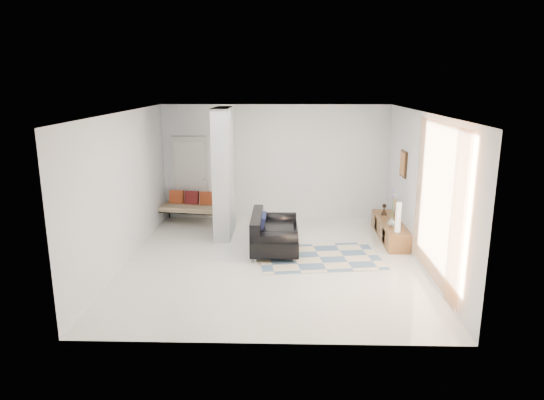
{
  "coord_description": "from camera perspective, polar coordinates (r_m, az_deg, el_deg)",
  "views": [
    {
      "loc": [
        0.23,
        -8.71,
        3.35
      ],
      "look_at": [
        -0.02,
        0.6,
        1.05
      ],
      "focal_mm": 32.0,
      "sensor_mm": 36.0,
      "label": 1
    }
  ],
  "objects": [
    {
      "name": "curtain",
      "position": [
        8.17,
        18.88,
        -0.35
      ],
      "size": [
        0.0,
        2.55,
        2.55
      ],
      "primitive_type": "plane",
      "rotation": [
        1.57,
        0.0,
        1.57
      ],
      "color": "orange",
      "rests_on": "wall_right"
    },
    {
      "name": "vase",
      "position": [
        10.4,
        13.93,
        -2.5
      ],
      "size": [
        0.18,
        0.18,
        0.18
      ],
      "primitive_type": "imported",
      "rotation": [
        0.0,
        0.0,
        -0.06
      ],
      "color": "silver",
      "rests_on": "media_console"
    },
    {
      "name": "wall_art",
      "position": [
        10.56,
        15.21,
        4.12
      ],
      "size": [
        0.04,
        0.45,
        0.55
      ],
      "primitive_type": "cube",
      "color": "black",
      "rests_on": "wall_right"
    },
    {
      "name": "ceiling",
      "position": [
        8.73,
        0.03,
        10.26
      ],
      "size": [
        6.0,
        6.0,
        0.0
      ],
      "primitive_type": "plane",
      "rotation": [
        3.14,
        0.0,
        0.0
      ],
      "color": "white",
      "rests_on": "wall_back"
    },
    {
      "name": "hallway_door",
      "position": [
        12.13,
        -9.57,
        2.6
      ],
      "size": [
        0.85,
        0.06,
        2.04
      ],
      "primitive_type": "cube",
      "color": "beige",
      "rests_on": "floor"
    },
    {
      "name": "partition_column",
      "position": [
        10.58,
        -5.71,
        3.18
      ],
      "size": [
        0.35,
        1.2,
        2.8
      ],
      "primitive_type": "cube",
      "color": "#B0B5B8",
      "rests_on": "floor"
    },
    {
      "name": "wall_front",
      "position": [
        6.04,
        -0.72,
        -4.99
      ],
      "size": [
        6.0,
        0.0,
        6.0
      ],
      "primitive_type": "plane",
      "rotation": [
        -1.57,
        0.0,
        0.0
      ],
      "color": "silver",
      "rests_on": "ground"
    },
    {
      "name": "cylinder_lamp",
      "position": [
        9.99,
        14.63,
        -1.96
      ],
      "size": [
        0.11,
        0.11,
        0.6
      ],
      "primitive_type": "cylinder",
      "color": "white",
      "rests_on": "media_console"
    },
    {
      "name": "daybed",
      "position": [
        11.77,
        -9.04,
        -0.72
      ],
      "size": [
        1.77,
        0.97,
        0.77
      ],
      "rotation": [
        0.0,
        0.0,
        -0.16
      ],
      "color": "black",
      "rests_on": "floor"
    },
    {
      "name": "loveseat",
      "position": [
        9.77,
        -0.02,
        -3.98
      ],
      "size": [
        0.93,
        1.59,
        0.76
      ],
      "rotation": [
        0.0,
        0.0,
        0.0
      ],
      "color": "silver",
      "rests_on": "floor"
    },
    {
      "name": "wall_left",
      "position": [
        9.41,
        -16.96,
        1.3
      ],
      "size": [
        0.0,
        6.0,
        6.0
      ],
      "primitive_type": "plane",
      "rotation": [
        1.57,
        0.0,
        1.57
      ],
      "color": "silver",
      "rests_on": "ground"
    },
    {
      "name": "floor",
      "position": [
        9.33,
        0.03,
        -7.16
      ],
      "size": [
        6.0,
        6.0,
        0.0
      ],
      "primitive_type": "plane",
      "color": "white",
      "rests_on": "ground"
    },
    {
      "name": "bronze_figurine",
      "position": [
        11.18,
        13.05,
        -1.1
      ],
      "size": [
        0.13,
        0.13,
        0.26
      ],
      "primitive_type": null,
      "rotation": [
        0.0,
        0.0,
        -0.02
      ],
      "color": "black",
      "rests_on": "media_console"
    },
    {
      "name": "wall_back",
      "position": [
        11.87,
        0.42,
        4.42
      ],
      "size": [
        6.0,
        0.0,
        6.0
      ],
      "primitive_type": "plane",
      "rotation": [
        1.57,
        0.0,
        0.0
      ],
      "color": "silver",
      "rests_on": "ground"
    },
    {
      "name": "area_rug",
      "position": [
        9.54,
        5.59,
        -6.72
      ],
      "size": [
        2.51,
        1.84,
        0.01
      ],
      "primitive_type": "cube",
      "rotation": [
        0.0,
        0.0,
        0.13
      ],
      "color": "beige",
      "rests_on": "floor"
    },
    {
      "name": "wall_right",
      "position": [
        9.27,
        17.28,
        1.1
      ],
      "size": [
        0.0,
        6.0,
        6.0
      ],
      "primitive_type": "plane",
      "rotation": [
        1.57,
        0.0,
        -1.57
      ],
      "color": "silver",
      "rests_on": "ground"
    },
    {
      "name": "media_console",
      "position": [
        10.85,
        13.69,
        -3.39
      ],
      "size": [
        0.45,
        2.0,
        0.8
      ],
      "color": "brown",
      "rests_on": "floor"
    }
  ]
}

